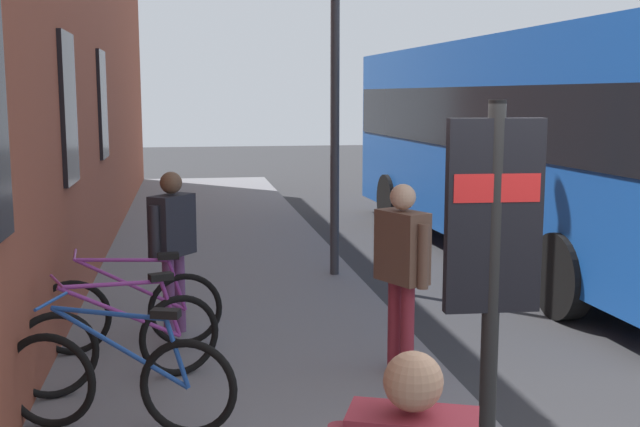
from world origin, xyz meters
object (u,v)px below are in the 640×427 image
city_bus (528,135)px  street_lamp (335,22)px  bicycle_under_window (131,311)px  pedestrian_by_facade (402,259)px  pedestrian_near_bus (173,236)px  bicycle_mid_rack (120,341)px  transit_info_sign (493,243)px  bicycle_leaning_wall (119,380)px

city_bus → street_lamp: 3.86m
bicycle_under_window → pedestrian_by_facade: size_ratio=1.05×
bicycle_under_window → street_lamp: size_ratio=0.31×
pedestrian_near_bus → street_lamp: 3.95m
bicycle_mid_rack → transit_info_sign: 3.50m
pedestrian_near_bus → bicycle_leaning_wall: bearing=171.3°
pedestrian_near_bus → pedestrian_by_facade: bearing=-127.5°
pedestrian_near_bus → street_lamp: bearing=-41.6°
bicycle_mid_rack → city_bus: city_bus is taller
bicycle_mid_rack → city_bus: 7.85m
bicycle_under_window → street_lamp: bearing=-41.4°
bicycle_under_window → transit_info_sign: size_ratio=0.74×
bicycle_mid_rack → city_bus: (5.06, -5.84, 1.41)m
transit_info_sign → pedestrian_by_facade: transit_info_sign is taller
pedestrian_by_facade → pedestrian_near_bus: pedestrian_by_facade is taller
bicycle_under_window → pedestrian_by_facade: 2.67m
transit_info_sign → pedestrian_near_bus: 4.27m
city_bus → pedestrian_near_bus: bearing=123.9°
bicycle_leaning_wall → city_bus: (5.99, -5.78, 1.41)m
pedestrian_by_facade → pedestrian_near_bus: size_ratio=1.01×
bicycle_mid_rack → street_lamp: 5.46m
street_lamp → city_bus: bearing=-69.2°
bicycle_under_window → pedestrian_by_facade: pedestrian_by_facade is taller
bicycle_mid_rack → street_lamp: size_ratio=0.29×
transit_info_sign → street_lamp: street_lamp is taller
city_bus → pedestrian_by_facade: city_bus is taller
transit_info_sign → bicycle_mid_rack: bearing=43.9°
city_bus → pedestrian_near_bus: (-3.63, 5.41, -0.78)m
bicycle_under_window → pedestrian_near_bus: bearing=-40.6°
transit_info_sign → city_bus: (7.43, -3.56, 0.20)m
bicycle_leaning_wall → transit_info_sign: size_ratio=0.71×
bicycle_under_window → city_bus: bearing=-54.8°
pedestrian_near_bus → street_lamp: street_lamp is taller
bicycle_mid_rack → bicycle_under_window: (0.96, -0.02, 0.00)m
bicycle_leaning_wall → city_bus: bearing=-44.0°
bicycle_mid_rack → pedestrian_by_facade: size_ratio=1.00×
transit_info_sign → street_lamp: bearing=-2.4°
pedestrian_by_facade → bicycle_under_window: bearing=66.3°
bicycle_leaning_wall → bicycle_mid_rack: 0.93m
street_lamp → bicycle_mid_rack: bearing=146.4°
transit_info_sign → street_lamp: size_ratio=0.42×
bicycle_leaning_wall → pedestrian_by_facade: pedestrian_by_facade is taller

